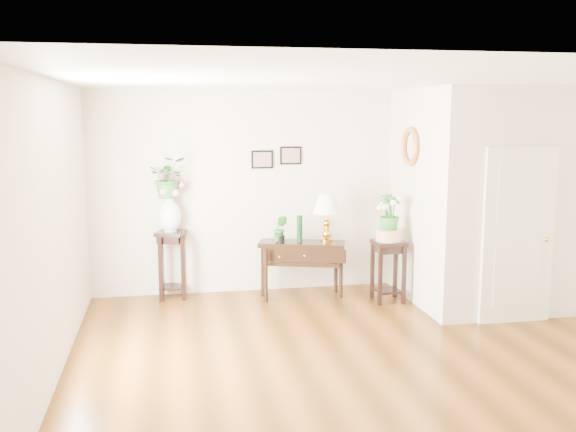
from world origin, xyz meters
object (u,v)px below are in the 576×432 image
object	(u,v)px
console_table	(302,270)
plant_stand_a	(172,265)
table_lamp	(327,215)
plant_stand_b	(388,271)

from	to	relation	value
console_table	plant_stand_a	bearing A→B (deg)	-171.91
plant_stand_a	table_lamp	bearing A→B (deg)	-7.96
plant_stand_a	plant_stand_b	world-z (taller)	plant_stand_a
console_table	plant_stand_a	world-z (taller)	plant_stand_a
table_lamp	plant_stand_a	distance (m)	2.20
table_lamp	plant_stand_b	size ratio (longest dim) A/B	0.80
table_lamp	plant_stand_a	bearing A→B (deg)	172.04
console_table	plant_stand_b	xyz separation A→B (m)	(1.08, -0.40, 0.03)
console_table	plant_stand_b	size ratio (longest dim) A/B	1.40
table_lamp	plant_stand_b	bearing A→B (deg)	-28.38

